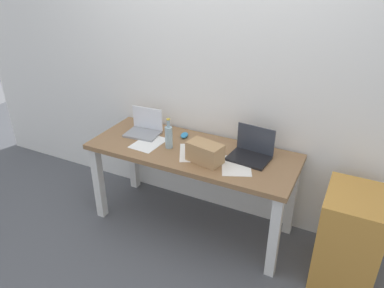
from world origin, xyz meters
name	(u,v)px	position (x,y,z in m)	size (l,w,h in m)	color
ground_plane	(192,222)	(0.00, 0.00, 0.00)	(8.00, 8.00, 0.00)	#515459
back_wall	(213,67)	(0.00, 0.38, 1.30)	(5.20, 0.08, 2.60)	white
desk	(192,161)	(0.00, 0.00, 0.62)	(1.67, 0.65, 0.73)	olive
laptop_left	(144,129)	(-0.50, 0.08, 0.78)	(0.30, 0.23, 0.21)	gray
laptop_right	(251,152)	(0.46, 0.09, 0.78)	(0.32, 0.26, 0.23)	black
beer_bottle	(169,136)	(-0.18, -0.05, 0.83)	(0.06, 0.06, 0.25)	#99B7C1
computer_mouse	(184,135)	(-0.16, 0.17, 0.75)	(0.06, 0.10, 0.03)	#338CC6
cardboard_box	(205,153)	(0.17, -0.13, 0.81)	(0.26, 0.15, 0.15)	tan
paper_sheet_front_left	(149,143)	(-0.37, -0.06, 0.73)	(0.21, 0.30, 0.00)	white
paper_sheet_center	(193,153)	(0.03, -0.04, 0.73)	(0.21, 0.30, 0.00)	white
paper_sheet_front_right	(236,166)	(0.40, -0.08, 0.73)	(0.21, 0.30, 0.00)	white
filing_cabinet	(349,237)	(1.25, -0.05, 0.35)	(0.40, 0.48, 0.71)	#C68938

